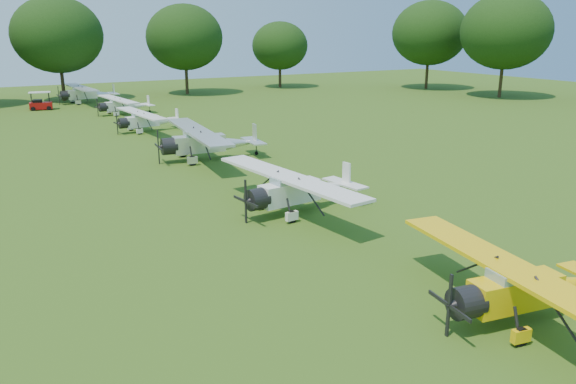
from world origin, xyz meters
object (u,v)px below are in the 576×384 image
aircraft_2 (528,285)px  aircraft_3 (298,187)px  golf_cart (40,104)px  aircraft_6 (123,104)px  aircraft_7 (86,92)px  aircraft_5 (147,119)px  aircraft_4 (207,140)px

aircraft_2 → aircraft_3: size_ratio=0.95×
aircraft_3 → golf_cart: (-6.53, 46.34, -0.56)m
aircraft_2 → aircraft_6: 51.16m
aircraft_3 → aircraft_6: bearing=82.5°
aircraft_7 → golf_cart: aircraft_7 is taller
aircraft_2 → aircraft_5: (-0.57, 39.50, -0.07)m
aircraft_3 → aircraft_4: aircraft_4 is taller
aircraft_2 → aircraft_5: aircraft_2 is taller
aircraft_7 → golf_cart: (-5.78, -3.76, -0.63)m
aircraft_2 → golf_cart: (-7.14, 59.34, -0.50)m
aircraft_2 → aircraft_6: aircraft_2 is taller
aircraft_5 → aircraft_7: aircraft_7 is taller
aircraft_2 → aircraft_3: aircraft_3 is taller
aircraft_3 → golf_cart: bearing=91.7°
aircraft_4 → golf_cart: bearing=107.8°
aircraft_5 → aircraft_6: aircraft_6 is taller
aircraft_5 → aircraft_6: size_ratio=1.00×
aircraft_7 → golf_cart: 6.93m
aircraft_5 → aircraft_7: size_ratio=0.84×
aircraft_3 → aircraft_6: (0.78, 38.16, -0.14)m
aircraft_5 → aircraft_7: (-0.79, 23.60, 0.21)m
aircraft_5 → golf_cart: bearing=103.5°
aircraft_2 → aircraft_3: bearing=101.5°
aircraft_7 → aircraft_4: bearing=-91.9°
aircraft_5 → golf_cart: size_ratio=3.72×
aircraft_3 → aircraft_7: aircraft_7 is taller
aircraft_4 → aircraft_5: (-0.40, 13.31, -0.27)m
aircraft_3 → aircraft_4: bearing=81.7°
aircraft_2 → aircraft_3: 13.01m
aircraft_4 → aircraft_5: size_ratio=1.24×
aircraft_5 → golf_cart: 20.90m
aircraft_5 → aircraft_7: bearing=87.1°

